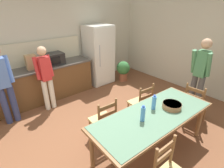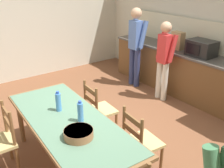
{
  "view_description": "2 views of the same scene",
  "coord_description": "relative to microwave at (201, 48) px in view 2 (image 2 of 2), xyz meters",
  "views": [
    {
      "loc": [
        -1.71,
        -2.17,
        2.42
      ],
      "look_at": [
        0.07,
        -0.08,
        1.13
      ],
      "focal_mm": 28.0,
      "sensor_mm": 36.0,
      "label": 1
    },
    {
      "loc": [
        2.84,
        -2.0,
        2.41
      ],
      "look_at": [
        0.32,
        -0.13,
        1.05
      ],
      "focal_mm": 42.0,
      "sensor_mm": 36.0,
      "label": 2
    }
  ],
  "objects": [
    {
      "name": "ground_plane",
      "position": [
        0.01,
        -2.21,
        -1.08
      ],
      "size": [
        8.32,
        8.32,
        0.0
      ],
      "primitive_type": "plane",
      "color": "brown"
    },
    {
      "name": "wall_back",
      "position": [
        0.01,
        0.45,
        0.37
      ],
      "size": [
        6.52,
        0.12,
        2.9
      ],
      "primitive_type": "cube",
      "color": "beige",
      "rests_on": "ground"
    },
    {
      "name": "wall_left",
      "position": [
        -3.25,
        -2.21,
        0.37
      ],
      "size": [
        0.12,
        5.2,
        2.9
      ],
      "primitive_type": "cube",
      "color": "beige",
      "rests_on": "ground"
    },
    {
      "name": "kitchen_counter",
      "position": [
        -0.61,
        0.02,
        -0.61
      ],
      "size": [
        3.16,
        0.66,
        0.93
      ],
      "color": "brown",
      "rests_on": "ground"
    },
    {
      "name": "counter_splashback",
      "position": [
        -0.6,
        0.33,
        0.15
      ],
      "size": [
        3.12,
        0.03,
        0.6
      ],
      "primitive_type": "cube",
      "color": "beige",
      "rests_on": "kitchen_counter"
    },
    {
      "name": "microwave",
      "position": [
        0.0,
        0.0,
        0.0
      ],
      "size": [
        0.5,
        0.39,
        0.3
      ],
      "color": "black",
      "rests_on": "kitchen_counter"
    },
    {
      "name": "paper_bag",
      "position": [
        -0.57,
        -0.01,
        0.03
      ],
      "size": [
        0.24,
        0.16,
        0.36
      ],
      "primitive_type": "cube",
      "color": "tan",
      "rests_on": "kitchen_counter"
    },
    {
      "name": "dining_table",
      "position": [
        0.36,
        -3.01,
        -0.39
      ],
      "size": [
        2.25,
        0.95,
        0.77
      ],
      "rotation": [
        0.0,
        0.0,
        -0.04
      ],
      "color": "brown",
      "rests_on": "ground"
    },
    {
      "name": "bottle_near_centre",
      "position": [
        0.08,
        -3.0,
        -0.18
      ],
      "size": [
        0.07,
        0.07,
        0.27
      ],
      "color": "#4C8ED6",
      "rests_on": "dining_table"
    },
    {
      "name": "bottle_off_centre",
      "position": [
        0.47,
        -2.91,
        -0.18
      ],
      "size": [
        0.07,
        0.07,
        0.27
      ],
      "color": "#4C8ED6",
      "rests_on": "dining_table"
    },
    {
      "name": "serving_bowl",
      "position": [
        0.74,
        -3.1,
        -0.26
      ],
      "size": [
        0.32,
        0.32,
        0.09
      ],
      "color": "#9E6642",
      "rests_on": "dining_table"
    },
    {
      "name": "chair_side_far_left",
      "position": [
        -0.11,
        -2.27,
        -0.63
      ],
      "size": [
        0.45,
        0.43,
        0.91
      ],
      "rotation": [
        0.0,
        0.0,
        3.07
      ],
      "color": "brown",
      "rests_on": "ground"
    },
    {
      "name": "chair_side_near_left",
      "position": [
        -0.17,
        -3.72,
        -0.63
      ],
      "size": [
        0.43,
        0.41,
        0.91
      ],
      "rotation": [
        0.0,
        0.0,
        -0.03
      ],
      "color": "brown",
      "rests_on": "ground"
    },
    {
      "name": "chair_side_far_right",
      "position": [
        0.88,
        -2.31,
        -0.63
      ],
      "size": [
        0.46,
        0.44,
        0.91
      ],
      "rotation": [
        0.0,
        0.0,
        3.05
      ],
      "color": "brown",
      "rests_on": "ground"
    },
    {
      "name": "person_at_sink",
      "position": [
        -1.31,
        -0.5,
        -0.11
      ],
      "size": [
        0.43,
        0.3,
        1.72
      ],
      "rotation": [
        0.0,
        0.0,
        1.57
      ],
      "color": "navy",
      "rests_on": "ground"
    },
    {
      "name": "person_at_counter",
      "position": [
        -0.45,
        -0.52,
        -0.2
      ],
      "size": [
        0.39,
        0.27,
        1.56
      ],
      "rotation": [
        0.0,
        0.0,
        1.57
      ],
      "color": "silver",
      "rests_on": "ground"
    }
  ]
}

